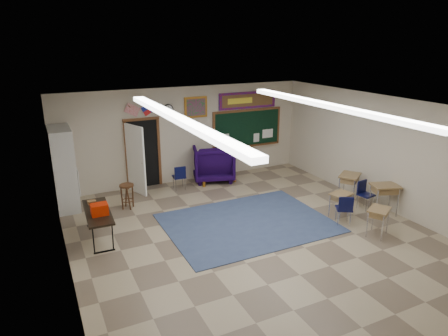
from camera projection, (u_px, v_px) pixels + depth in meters
name	position (u px, v px, depth m)	size (l,w,h in m)	color
floor	(257.00, 239.00, 9.19)	(9.00, 9.00, 0.00)	#9C8B6C
back_wall	(186.00, 135.00, 12.57)	(8.00, 0.04, 3.00)	beige
front_wall	(447.00, 287.00, 4.87)	(8.00, 0.04, 3.00)	beige
left_wall	(64.00, 210.00, 7.06)	(0.04, 9.00, 3.00)	beige
right_wall	(391.00, 155.00, 10.38)	(0.04, 9.00, 3.00)	beige
ceiling	(261.00, 109.00, 8.26)	(8.00, 9.00, 0.04)	beige
area_rug	(248.00, 223.00, 9.95)	(4.00, 3.00, 0.02)	#374868
fluorescent_strips	(260.00, 112.00, 8.28)	(3.86, 6.00, 0.10)	white
doorway	(141.00, 155.00, 11.96)	(1.10, 0.89, 2.16)	black
chalkboard	(247.00, 129.00, 13.46)	(2.55, 0.14, 1.30)	brown
bulletin_board	(248.00, 100.00, 13.16)	(2.10, 0.05, 0.55)	#A00E0D
framed_art_print	(196.00, 107.00, 12.42)	(0.75, 0.05, 0.65)	#9D641E
wall_clock	(168.00, 109.00, 12.05)	(0.32, 0.05, 0.32)	black
wall_flags	(140.00, 107.00, 11.64)	(1.16, 0.06, 0.70)	red
storage_cabinet	(64.00, 169.00, 10.60)	(0.59, 1.25, 2.20)	#BCBCB7
wingback_armchair	(213.00, 162.00, 12.88)	(1.26, 1.30, 1.18)	black
student_chair_reading	(179.00, 177.00, 12.09)	(0.38, 0.38, 0.76)	black
student_chair_desk_a	(344.00, 209.00, 9.81)	(0.39, 0.39, 0.78)	black
student_chair_desk_b	(366.00, 196.00, 10.68)	(0.38, 0.38, 0.76)	black
student_desk_front_left	(340.00, 204.00, 10.22)	(0.62, 0.53, 0.64)	olive
student_desk_front_right	(349.00, 186.00, 11.17)	(0.83, 0.78, 0.79)	olive
student_desk_back_left	(378.00, 221.00, 9.23)	(0.70, 0.64, 0.67)	olive
student_desk_back_right	(384.00, 198.00, 10.35)	(0.80, 0.70, 0.81)	olive
folding_table	(99.00, 223.00, 9.11)	(0.61, 1.65, 0.92)	black
wooden_stool	(127.00, 196.00, 10.74)	(0.38, 0.38, 0.68)	#482515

